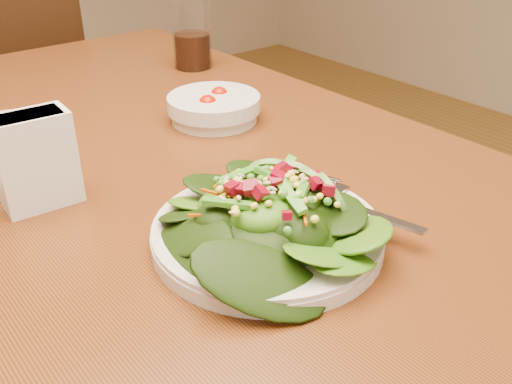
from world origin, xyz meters
TOP-DOWN VIEW (x-y plane):
  - dining_table at (0.00, 0.00)m, footprint 0.90×1.40m
  - chair_far at (0.12, 1.04)m, footprint 0.50×0.51m
  - salad_plate at (0.03, -0.27)m, footprint 0.27×0.26m
  - bread_plate at (-0.13, 0.09)m, footprint 0.17×0.17m
  - tomato_bowl at (0.19, 0.06)m, footprint 0.15×0.15m
  - drinking_glass at (0.33, 0.34)m, footprint 0.08×0.08m
  - napkin_holder at (-0.14, -0.02)m, footprint 0.10×0.06m

SIDE VIEW (x-z plane):
  - chair_far at x=0.12m, z-range 0.03..1.01m
  - dining_table at x=0.00m, z-range 0.27..1.02m
  - tomato_bowl at x=0.19m, z-range 0.75..0.80m
  - salad_plate at x=0.03m, z-range 0.74..0.82m
  - bread_plate at x=-0.13m, z-range 0.74..0.83m
  - drinking_glass at x=0.33m, z-range 0.74..0.88m
  - napkin_holder at x=-0.14m, z-range 0.75..0.87m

